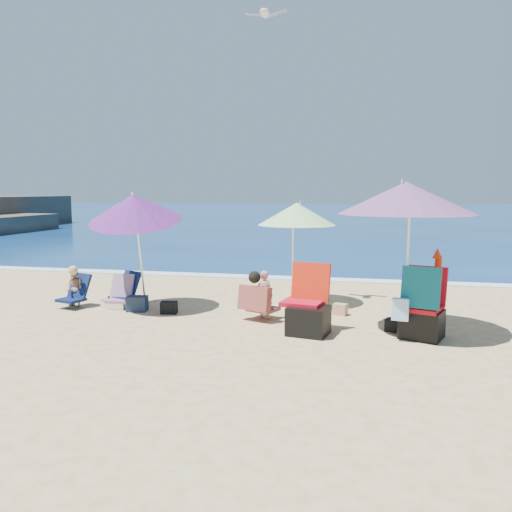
% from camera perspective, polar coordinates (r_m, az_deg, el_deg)
% --- Properties ---
extents(ground, '(120.00, 120.00, 0.00)m').
position_cam_1_polar(ground, '(8.37, 0.57, -8.39)').
color(ground, '#D8BC84').
rests_on(ground, ground).
extents(sea, '(120.00, 80.00, 0.12)m').
position_cam_1_polar(sea, '(52.98, 10.44, 4.55)').
color(sea, navy).
rests_on(sea, ground).
extents(foam, '(120.00, 0.50, 0.04)m').
position_cam_1_polar(foam, '(13.29, 5.00, -2.50)').
color(foam, white).
rests_on(foam, ground).
extents(umbrella_turquoise, '(2.47, 2.47, 2.42)m').
position_cam_1_polar(umbrella_turquoise, '(8.38, 16.12, 6.13)').
color(umbrella_turquoise, white).
rests_on(umbrella_turquoise, ground).
extents(umbrella_striped, '(2.03, 2.03, 2.05)m').
position_cam_1_polar(umbrella_striped, '(10.24, 4.50, 4.61)').
color(umbrella_striped, white).
rests_on(umbrella_striped, ground).
extents(umbrella_blue, '(1.95, 2.01, 2.36)m').
position_cam_1_polar(umbrella_blue, '(9.93, -13.21, 5.18)').
color(umbrella_blue, white).
rests_on(umbrella_blue, ground).
extents(furled_umbrella, '(0.18, 0.26, 1.39)m').
position_cam_1_polar(furled_umbrella, '(8.49, 19.23, -3.29)').
color(furled_umbrella, red).
rests_on(furled_umbrella, ground).
extents(chair_navy, '(0.70, 0.78, 0.66)m').
position_cam_1_polar(chair_navy, '(10.57, -14.50, -4.35)').
color(chair_navy, '#0B0B40').
rests_on(chair_navy, ground).
extents(chair_rainbow, '(0.55, 0.58, 0.62)m').
position_cam_1_polar(chair_rainbow, '(10.43, -14.85, -4.58)').
color(chair_rainbow, '#D5644B').
rests_on(chair_rainbow, ground).
extents(camp_chair_left, '(0.82, 0.81, 1.10)m').
position_cam_1_polar(camp_chair_left, '(8.29, 5.73, -6.24)').
color(camp_chair_left, '#B60D20').
rests_on(camp_chair_left, ground).
extents(camp_chair_right, '(0.86, 0.86, 1.14)m').
position_cam_1_polar(camp_chair_right, '(8.34, 17.66, -5.87)').
color(camp_chair_right, red).
rests_on(camp_chair_right, ground).
extents(person_center, '(0.72, 0.70, 0.87)m').
position_cam_1_polar(person_center, '(9.08, 0.49, -4.40)').
color(person_center, tan).
rests_on(person_center, ground).
extents(person_left, '(0.60, 0.63, 0.83)m').
position_cam_1_polar(person_left, '(10.67, -19.27, -3.33)').
color(person_left, tan).
rests_on(person_left, ground).
extents(bag_navy_a, '(0.40, 0.32, 0.28)m').
position_cam_1_polar(bag_navy_a, '(10.03, -12.90, -5.12)').
color(bag_navy_a, '#192538').
rests_on(bag_navy_a, ground).
extents(bag_black_a, '(0.34, 0.27, 0.22)m').
position_cam_1_polar(bag_black_a, '(9.74, -9.53, -5.60)').
color(bag_black_a, black).
rests_on(bag_black_a, ground).
extents(bag_tan, '(0.28, 0.24, 0.20)m').
position_cam_1_polar(bag_tan, '(9.62, 9.23, -5.80)').
color(bag_tan, tan).
rests_on(bag_tan, ground).
extents(bag_black_b, '(0.31, 0.27, 0.20)m').
position_cam_1_polar(bag_black_b, '(8.68, 14.92, -7.38)').
color(bag_black_b, black).
rests_on(bag_black_b, ground).
extents(seagull, '(0.82, 0.42, 0.14)m').
position_cam_1_polar(seagull, '(10.68, 1.00, 25.08)').
color(seagull, silver).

